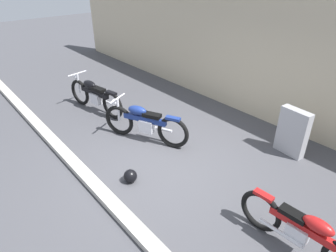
% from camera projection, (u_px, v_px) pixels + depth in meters
% --- Properties ---
extents(ground_plane, '(40.00, 40.00, 0.00)m').
position_uv_depth(ground_plane, '(162.00, 166.00, 6.02)').
color(ground_plane, '#47474C').
extents(building_wall, '(18.00, 0.30, 3.03)m').
position_uv_depth(building_wall, '(270.00, 62.00, 7.23)').
color(building_wall, beige).
rests_on(building_wall, ground_plane).
extents(curb_strip, '(18.00, 0.24, 0.12)m').
position_uv_depth(curb_strip, '(103.00, 194.00, 5.22)').
color(curb_strip, '#B7B2A8').
rests_on(curb_strip, ground_plane).
extents(stone_marker, '(0.66, 0.26, 1.04)m').
position_uv_depth(stone_marker, '(293.00, 132.00, 6.19)').
color(stone_marker, '#9E9EA3').
rests_on(stone_marker, ground_plane).
extents(helmet, '(0.26, 0.26, 0.26)m').
position_uv_depth(helmet, '(130.00, 176.00, 5.53)').
color(helmet, black).
rests_on(helmet, ground_plane).
extents(motorcycle_blue, '(1.97, 1.07, 0.96)m').
position_uv_depth(motorcycle_blue, '(144.00, 123.00, 6.68)').
color(motorcycle_blue, black).
rests_on(motorcycle_blue, ground_plane).
extents(motorcycle_black, '(2.12, 0.69, 0.96)m').
position_uv_depth(motorcycle_black, '(95.00, 95.00, 8.04)').
color(motorcycle_black, black).
rests_on(motorcycle_black, ground_plane).
extents(motorcycle_red, '(1.94, 0.54, 0.87)m').
position_uv_depth(motorcycle_red, '(303.00, 232.00, 4.02)').
color(motorcycle_red, black).
rests_on(motorcycle_red, ground_plane).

